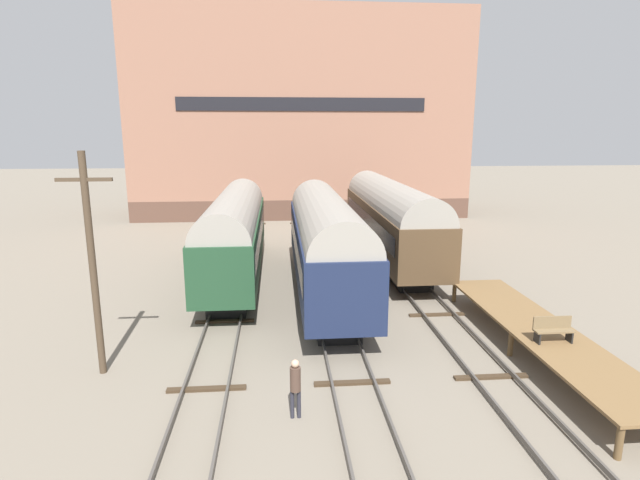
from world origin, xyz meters
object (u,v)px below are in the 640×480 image
object	(u,v)px
train_car_green	(235,230)
person_worker	(295,383)
train_car_navy	(326,239)
train_car_brown	(390,216)
bench	(553,329)
utility_pole	(92,262)

from	to	relation	value
train_car_green	person_worker	size ratio (longest dim) A/B	8.51
train_car_navy	person_worker	size ratio (longest dim) A/B	8.49
person_worker	train_car_navy	bearing A→B (deg)	80.07
person_worker	train_car_brown	bearing A→B (deg)	69.27
train_car_brown	train_car_green	distance (m)	10.32
train_car_brown	bench	bearing A→B (deg)	-81.35
person_worker	utility_pole	world-z (taller)	utility_pole
train_car_brown	train_car_green	bearing A→B (deg)	-160.27
person_worker	train_car_green	bearing A→B (deg)	101.16
train_car_brown	train_car_green	xyz separation A→B (m)	(-9.72, -3.48, -0.07)
train_car_navy	utility_pole	xyz separation A→B (m)	(-8.69, -7.88, 1.06)
train_car_navy	bench	bearing A→B (deg)	-50.98
train_car_green	person_worker	bearing A→B (deg)	-78.84
bench	train_car_navy	bearing A→B (deg)	129.02
train_car_navy	train_car_brown	bearing A→B (deg)	54.29
utility_pole	bench	bearing A→B (deg)	-3.83
bench	person_worker	xyz separation A→B (m)	(-9.23, -2.37, -0.40)
train_car_navy	utility_pole	distance (m)	11.77
train_car_brown	bench	size ratio (longest dim) A/B	12.54
bench	person_worker	bearing A→B (deg)	-165.59
train_car_navy	train_car_brown	xyz separation A→B (m)	(4.86, 6.76, -0.02)
utility_pole	person_worker	bearing A→B (deg)	-27.13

